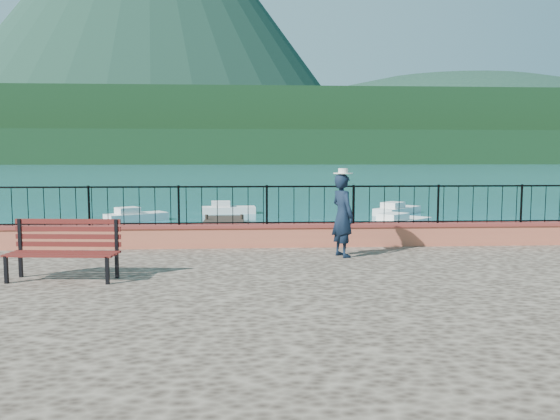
{
  "coord_description": "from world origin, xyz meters",
  "views": [
    {
      "loc": [
        -0.78,
        -9.97,
        3.45
      ],
      "look_at": [
        -0.07,
        2.0,
        2.3
      ],
      "focal_mm": 35.0,
      "sensor_mm": 36.0,
      "label": 1
    }
  ],
  "objects": [
    {
      "name": "ground",
      "position": [
        0.0,
        0.0,
        0.0
      ],
      "size": [
        2000.0,
        2000.0,
        0.0
      ],
      "primitive_type": "plane",
      "color": "#19596B",
      "rests_on": "ground"
    },
    {
      "name": "parapet",
      "position": [
        0.0,
        3.7,
        1.49
      ],
      "size": [
        28.0,
        0.46,
        0.58
      ],
      "primitive_type": "cube",
      "color": "#B86042",
      "rests_on": "promenade"
    },
    {
      "name": "railing",
      "position": [
        0.0,
        3.7,
        2.25
      ],
      "size": [
        27.0,
        0.05,
        0.95
      ],
      "primitive_type": "cube",
      "color": "black",
      "rests_on": "parapet"
    },
    {
      "name": "dock",
      "position": [
        -2.0,
        12.0,
        0.15
      ],
      "size": [
        2.0,
        16.0,
        0.3
      ],
      "primitive_type": "cube",
      "color": "#2D231C",
      "rests_on": "ground"
    },
    {
      "name": "far_forest",
      "position": [
        0.0,
        300.0,
        9.0
      ],
      "size": [
        900.0,
        60.0,
        18.0
      ],
      "primitive_type": "cube",
      "color": "black",
      "rests_on": "ground"
    },
    {
      "name": "foothills",
      "position": [
        0.0,
        360.0,
        22.0
      ],
      "size": [
        900.0,
        120.0,
        44.0
      ],
      "primitive_type": "cube",
      "color": "black",
      "rests_on": "ground"
    },
    {
      "name": "volcano",
      "position": [
        -120.0,
        700.0,
        190.0
      ],
      "size": [
        560.0,
        560.0,
        380.0
      ],
      "primitive_type": "cone",
      "color": "#142D23",
      "rests_on": "ground"
    },
    {
      "name": "companion_hill",
      "position": [
        220.0,
        560.0,
        0.0
      ],
      "size": [
        448.0,
        384.0,
        180.0
      ],
      "primitive_type": "ellipsoid",
      "color": "#142D23",
      "rests_on": "ground"
    },
    {
      "name": "park_bench",
      "position": [
        -4.17,
        0.13,
        1.53
      ],
      "size": [
        2.05,
        0.84,
        1.11
      ],
      "rotation": [
        0.0,
        0.0,
        -0.1
      ],
      "color": "black",
      "rests_on": "promenade"
    },
    {
      "name": "person",
      "position": [
        1.37,
        2.24,
        2.15
      ],
      "size": [
        0.68,
        0.81,
        1.89
      ],
      "primitive_type": "imported",
      "rotation": [
        0.0,
        0.0,
        1.97
      ],
      "color": "black",
      "rests_on": "promenade"
    },
    {
      "name": "hat",
      "position": [
        1.37,
        2.24,
        3.15
      ],
      "size": [
        0.44,
        0.44,
        0.12
      ],
      "primitive_type": "cylinder",
      "color": "silver",
      "rests_on": "person"
    },
    {
      "name": "boat_0",
      "position": [
        -6.42,
        6.6,
        0.4
      ],
      "size": [
        3.43,
        1.82,
        0.8
      ],
      "primitive_type": "cube",
      "rotation": [
        0.0,
        0.0,
        -0.17
      ],
      "color": "white",
      "rests_on": "ground"
    },
    {
      "name": "boat_2",
      "position": [
        6.69,
        16.32,
        0.4
      ],
      "size": [
        3.87,
        3.72,
        0.8
      ],
      "primitive_type": "cube",
      "rotation": [
        0.0,
        0.0,
        0.75
      ],
      "color": "silver",
      "rests_on": "ground"
    },
    {
      "name": "boat_3",
      "position": [
        -6.89,
        20.16,
        0.4
      ],
      "size": [
        3.45,
        2.89,
        0.8
      ],
      "primitive_type": "cube",
      "rotation": [
        0.0,
        0.0,
        0.58
      ],
      "color": "silver",
      "rests_on": "ground"
    },
    {
      "name": "boat_4",
      "position": [
        -1.97,
        23.91,
        0.4
      ],
      "size": [
        3.36,
        1.5,
        0.8
      ],
      "primitive_type": "cube",
      "rotation": [
        0.0,
        0.0,
        0.06
      ],
      "color": "silver",
      "rests_on": "ground"
    },
    {
      "name": "boat_5",
      "position": [
        8.39,
        22.87,
        0.4
      ],
      "size": [
        3.54,
        3.6,
        0.8
      ],
      "primitive_type": "cube",
      "rotation": [
        0.0,
        0.0,
        0.8
      ],
      "color": "silver",
      "rests_on": "ground"
    }
  ]
}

